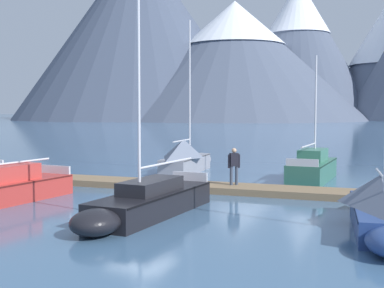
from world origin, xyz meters
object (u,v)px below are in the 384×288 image
Objects in this scene: sailboat_mid_dock_starboard at (146,202)px; sailboat_far_berth at (314,167)px; sailboat_outer_slip at (382,206)px; sailboat_second_berth at (4,188)px; person_on_dock at (234,164)px; sailboat_mid_dock_port at (187,156)px.

sailboat_mid_dock_starboard reaches higher than sailboat_far_berth.
sailboat_mid_dock_starboard is at bearing -175.25° from sailboat_outer_slip.
sailboat_second_berth is 1.23× the size of sailboat_outer_slip.
sailboat_mid_dock_starboard is at bearing -6.59° from sailboat_second_berth.
person_on_dock is (-6.29, 6.00, 0.49)m from sailboat_outer_slip.
sailboat_mid_dock_port reaches higher than sailboat_far_berth.
person_on_dock is (-3.01, -5.47, 0.61)m from sailboat_far_berth.
sailboat_outer_slip is at bearing 4.75° from sailboat_mid_dock_starboard.
sailboat_second_berth is 14.28m from sailboat_outer_slip.
sailboat_outer_slip is (7.70, 0.64, 0.24)m from sailboat_mid_dock_starboard.
sailboat_second_berth reaches higher than person_on_dock.
sailboat_far_berth is (4.41, 12.11, 0.11)m from sailboat_mid_dock_starboard.
sailboat_outer_slip is (10.86, -12.31, -0.16)m from sailboat_mid_dock_port.
person_on_dock is at bearing 78.07° from sailboat_mid_dock_starboard.
person_on_dock is at bearing -54.14° from sailboat_mid_dock_port.
sailboat_far_berth is (7.58, -0.84, -0.29)m from sailboat_mid_dock_port.
sailboat_far_berth is 0.99× the size of sailboat_outer_slip.
sailboat_far_berth is at bearing 105.97° from sailboat_outer_slip.
sailboat_mid_dock_starboard is 4.68× the size of person_on_dock.
sailboat_far_berth is 6.28m from person_on_dock.
sailboat_far_berth is at bearing 45.90° from sailboat_second_berth.
sailboat_mid_dock_port reaches higher than sailboat_mid_dock_starboard.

